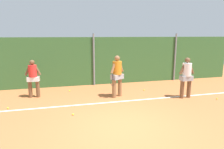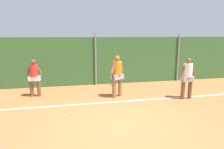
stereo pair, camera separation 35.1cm
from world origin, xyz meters
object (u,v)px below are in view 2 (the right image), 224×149
(tennis_ball_3, at_px, (8,107))
(tennis_ball_0, at_px, (71,114))
(tennis_ball_6, at_px, (145,90))
(player_midcourt, at_px, (117,74))
(player_foreground_near, at_px, (187,76))
(tennis_ball_4, at_px, (219,100))
(player_backcourt_far, at_px, (34,76))
(tennis_ball_2, at_px, (71,90))

(tennis_ball_3, bearing_deg, tennis_ball_0, -27.78)
(tennis_ball_6, bearing_deg, player_midcourt, -158.37)
(player_foreground_near, distance_m, tennis_ball_4, 1.68)
(tennis_ball_0, bearing_deg, player_midcourt, 39.42)
(tennis_ball_3, height_order, tennis_ball_6, same)
(tennis_ball_0, distance_m, tennis_ball_3, 2.70)
(player_midcourt, height_order, tennis_ball_0, player_midcourt)
(tennis_ball_0, xyz_separation_m, tennis_ball_6, (3.73, 2.38, 0.00))
(player_midcourt, height_order, player_backcourt_far, player_midcourt)
(tennis_ball_4, bearing_deg, tennis_ball_3, 173.37)
(tennis_ball_6, bearing_deg, tennis_ball_4, -39.68)
(player_midcourt, height_order, tennis_ball_3, player_midcourt)
(player_midcourt, distance_m, tennis_ball_6, 2.02)
(tennis_ball_2, bearing_deg, tennis_ball_6, -12.42)
(player_foreground_near, height_order, tennis_ball_3, player_foreground_near)
(player_foreground_near, bearing_deg, tennis_ball_3, -5.01)
(tennis_ball_2, xyz_separation_m, tennis_ball_4, (6.26, -2.94, 0.00))
(tennis_ball_2, bearing_deg, player_midcourt, -34.99)
(player_backcourt_far, relative_size, tennis_ball_3, 25.99)
(player_backcourt_far, bearing_deg, tennis_ball_2, -151.40)
(player_midcourt, xyz_separation_m, tennis_ball_2, (-2.08, 1.45, -1.03))
(player_backcourt_far, distance_m, tennis_ball_2, 1.94)
(tennis_ball_2, bearing_deg, player_foreground_near, -25.22)
(player_foreground_near, xyz_separation_m, tennis_ball_4, (1.23, -0.57, -0.99))
(player_foreground_near, bearing_deg, tennis_ball_6, -51.01)
(player_backcourt_far, distance_m, tennis_ball_6, 5.38)
(player_foreground_near, relative_size, tennis_ball_6, 27.66)
(player_foreground_near, relative_size, player_backcourt_far, 1.06)
(player_foreground_near, height_order, player_midcourt, player_midcourt)
(player_midcourt, relative_size, tennis_ball_4, 28.80)
(player_midcourt, relative_size, tennis_ball_0, 28.80)
(tennis_ball_3, distance_m, tennis_ball_6, 6.22)
(tennis_ball_0, xyz_separation_m, tennis_ball_3, (-2.39, 1.26, 0.00))
(player_midcourt, xyz_separation_m, player_backcourt_far, (-3.67, 0.86, -0.10))
(tennis_ball_2, bearing_deg, tennis_ball_3, -141.53)
(player_backcourt_far, distance_m, tennis_ball_0, 3.17)
(tennis_ball_0, height_order, tennis_ball_2, same)
(tennis_ball_6, bearing_deg, tennis_ball_0, -147.48)
(tennis_ball_4, bearing_deg, tennis_ball_0, -177.73)
(tennis_ball_0, height_order, tennis_ball_3, same)
(tennis_ball_4, distance_m, tennis_ball_6, 3.33)
(player_backcourt_far, bearing_deg, player_foreground_near, 173.24)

